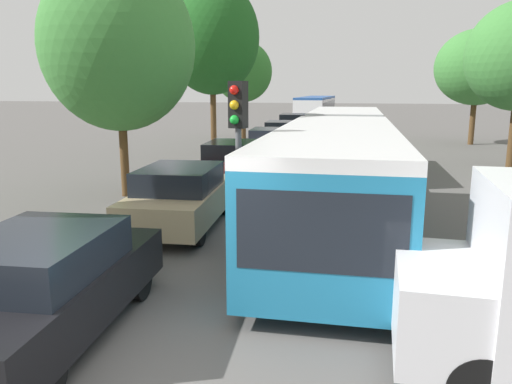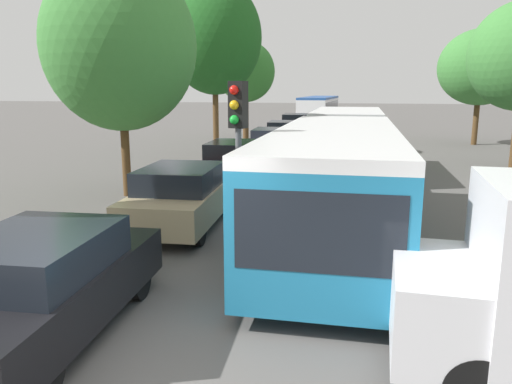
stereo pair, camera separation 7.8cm
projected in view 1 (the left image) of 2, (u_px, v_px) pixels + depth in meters
The scene contains 14 objects.
ground_plane at pixel (150, 383), 5.65m from camera, with size 200.00×200.00×0.00m, color #565451.
articulated_bus at pixel (341, 155), 14.06m from camera, with size 2.63×16.41×2.43m.
city_bus_rear at pixel (316, 108), 46.66m from camera, with size 2.92×11.19×2.39m.
queued_car_black at pixel (44, 285), 6.53m from camera, with size 2.04×4.31×1.46m.
queued_car_tan at pixel (181, 197), 11.78m from camera, with size 2.05×4.33×1.47m.
queued_car_red at pixel (233, 162), 17.14m from camera, with size 2.04×4.32×1.46m.
queued_car_white at pixel (270, 145), 22.43m from camera, with size 2.04×4.31×1.46m.
queued_car_silver at pixel (282, 134), 27.26m from camera, with size 2.03×4.30×1.46m.
queued_car_graphite at pixel (294, 125), 33.05m from camera, with size 2.15×4.55×1.55m.
traffic_light at pixel (238, 128), 9.72m from camera, with size 0.37×0.39×3.40m.
tree_left_mid at pixel (119, 50), 14.51m from camera, with size 4.45×4.45×6.94m.
tree_left_far at pixel (212, 40), 23.27m from camera, with size 4.43×4.43×8.19m.
tree_left_distant at pixel (242, 73), 31.54m from camera, with size 3.71×3.71×6.14m.
tree_right_far at pixel (477, 67), 28.15m from camera, with size 4.66×4.66×6.49m.
Camera 1 is at (2.22, -4.72, 3.29)m, focal length 35.00 mm.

